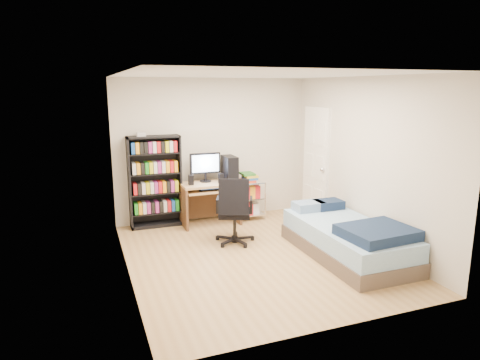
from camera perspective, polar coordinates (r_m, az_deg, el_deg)
name	(u,v)px	position (r m, az deg, el deg)	size (l,w,h in m)	color
room	(256,169)	(5.81, 2.19, 1.44)	(3.58, 4.08, 2.58)	#A98554
media_shelf	(155,181)	(7.35, -11.27, -0.07)	(0.87, 0.29, 1.62)	black
computer_desk	(215,186)	(7.43, -3.40, -0.74)	(0.98, 0.57, 1.24)	tan
office_chair	(234,222)	(6.52, -0.74, -5.67)	(0.81, 0.81, 1.04)	black
wire_cart	(249,189)	(7.66, 1.17, -1.19)	(0.55, 0.41, 0.86)	white
bed	(348,238)	(6.25, 14.21, -7.55)	(1.04, 2.07, 0.59)	#4F433B
door	(316,163)	(7.80, 10.07, 2.19)	(0.12, 0.80, 2.00)	white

